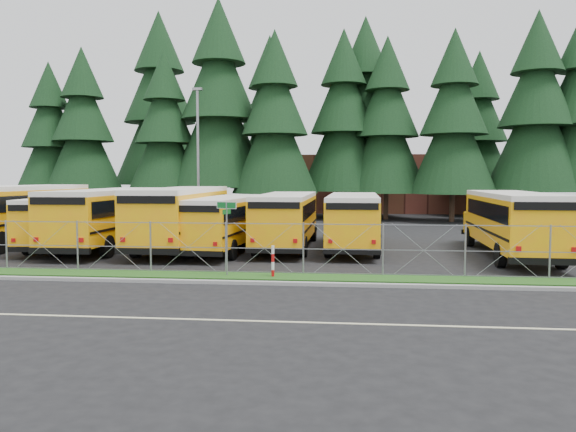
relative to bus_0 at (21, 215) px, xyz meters
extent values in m
plane|color=black|center=(14.14, -6.80, -1.63)|extent=(120.00, 120.00, 0.00)
cube|color=gray|center=(14.14, -9.90, -1.57)|extent=(50.00, 0.25, 0.12)
cube|color=#1E4A15|center=(14.14, -8.50, -1.60)|extent=(50.00, 1.40, 0.06)
cube|color=beige|center=(14.14, -14.80, -1.62)|extent=(50.00, 0.12, 0.01)
cube|color=brown|center=(20.14, 33.20, 1.37)|extent=(22.00, 10.00, 6.00)
cylinder|color=gray|center=(13.32, -8.44, -0.23)|extent=(0.06, 0.06, 2.80)
cube|color=#0D6021|center=(13.32, -8.44, 1.05)|extent=(0.77, 0.28, 0.22)
cube|color=white|center=(13.32, -8.44, 1.05)|extent=(0.80, 0.29, 0.26)
cube|color=#0D6021|center=(13.32, -8.44, 0.81)|extent=(0.20, 0.53, 0.18)
cylinder|color=#B20C0C|center=(15.07, -8.56, -1.03)|extent=(0.11, 0.11, 1.20)
cylinder|color=gray|center=(6.99, 11.10, 3.37)|extent=(0.20, 0.20, 10.00)
cube|color=gray|center=(6.99, 11.10, 8.42)|extent=(0.70, 0.35, 0.18)
camera|label=1|loc=(17.77, -28.93, 2.11)|focal=35.00mm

